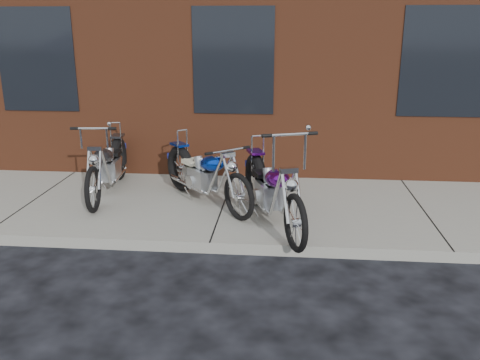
# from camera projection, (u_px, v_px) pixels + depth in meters

# --- Properties ---
(ground) EXTENTS (120.00, 120.00, 0.00)m
(ground) POSITION_uv_depth(u_px,v_px,m) (210.00, 254.00, 6.45)
(ground) COLOR black
(ground) RESTS_ON ground
(sidewalk) EXTENTS (22.00, 3.00, 0.15)m
(sidewalk) POSITION_uv_depth(u_px,v_px,m) (224.00, 208.00, 7.86)
(sidewalk) COLOR gray
(sidewalk) RESTS_ON ground
(chopper_purple) EXTENTS (0.99, 2.41, 1.41)m
(chopper_purple) POSITION_uv_depth(u_px,v_px,m) (272.00, 192.00, 6.93)
(chopper_purple) COLOR black
(chopper_purple) RESTS_ON sidewalk
(chopper_blue) EXTENTS (1.63, 1.88, 1.03)m
(chopper_blue) POSITION_uv_depth(u_px,v_px,m) (205.00, 176.00, 7.75)
(chopper_blue) COLOR black
(chopper_blue) RESTS_ON sidewalk
(chopper_third) EXTENTS (0.58, 2.39, 1.22)m
(chopper_third) POSITION_uv_depth(u_px,v_px,m) (108.00, 167.00, 8.22)
(chopper_third) COLOR black
(chopper_third) RESTS_ON sidewalk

